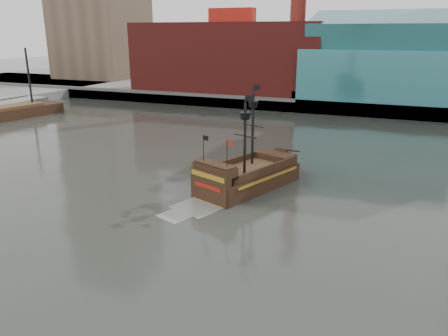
% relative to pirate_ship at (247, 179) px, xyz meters
% --- Properties ---
extents(ground, '(400.00, 400.00, 0.00)m').
position_rel_pirate_ship_xyz_m(ground, '(-0.34, -17.91, -0.99)').
color(ground, '#2C302A').
rests_on(ground, ground).
extents(promenade_far, '(220.00, 60.00, 2.00)m').
position_rel_pirate_ship_xyz_m(promenade_far, '(-0.34, 74.09, 0.01)').
color(promenade_far, slate).
rests_on(promenade_far, ground).
extents(seawall, '(220.00, 1.00, 2.60)m').
position_rel_pirate_ship_xyz_m(seawall, '(-0.34, 44.59, 0.31)').
color(seawall, '#4C4C49').
rests_on(seawall, ground).
extents(pirate_ship, '(9.31, 15.18, 10.93)m').
position_rel_pirate_ship_xyz_m(pirate_ship, '(0.00, 0.00, 0.00)').
color(pirate_ship, black).
rests_on(pirate_ship, ground).
extents(docked_vessel, '(8.51, 21.09, 14.00)m').
position_rel_pirate_ship_xyz_m(docked_vessel, '(-51.97, 18.30, -0.10)').
color(docked_vessel, black).
rests_on(docked_vessel, ground).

